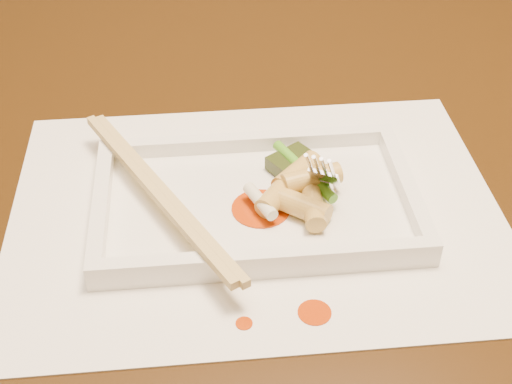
{
  "coord_description": "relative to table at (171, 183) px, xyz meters",
  "views": [
    {
      "loc": [
        0.03,
        -0.61,
        1.13
      ],
      "look_at": [
        0.08,
        -0.17,
        0.77
      ],
      "focal_mm": 50.0,
      "sensor_mm": 36.0,
      "label": 1
    }
  ],
  "objects": [
    {
      "name": "rice_cake_0",
      "position": [
        0.12,
        -0.19,
        0.12
      ],
      "size": [
        0.02,
        0.04,
        0.02
      ],
      "primitive_type": "cylinder",
      "rotation": [
        1.57,
        0.0,
        3.08
      ],
      "color": "tan",
      "rests_on": "plate_base"
    },
    {
      "name": "chopstick_b",
      "position": [
        0.0,
        -0.17,
        0.13
      ],
      "size": [
        0.12,
        0.22,
        0.01
      ],
      "primitive_type": "cube",
      "rotation": [
        0.0,
        0.0,
        0.49
      ],
      "color": "tan",
      "rests_on": "plate_rim_near"
    },
    {
      "name": "sauce_blob_0",
      "position": [
        0.08,
        -0.18,
        0.11
      ],
      "size": [
        0.05,
        0.05,
        0.0
      ],
      "primitive_type": "cylinder",
      "color": "#B73505",
      "rests_on": "plate_base"
    },
    {
      "name": "sauce_splatter_b",
      "position": [
        0.06,
        -0.29,
        0.1
      ],
      "size": [
        0.01,
        0.01,
        0.0
      ],
      "primitive_type": "cylinder",
      "color": "#B73505",
      "rests_on": "placemat"
    },
    {
      "name": "scallion_white",
      "position": [
        0.08,
        -0.18,
        0.12
      ],
      "size": [
        0.02,
        0.04,
        0.01
      ],
      "primitive_type": "cylinder",
      "rotation": [
        1.57,
        0.0,
        0.4
      ],
      "color": "#EAEACC",
      "rests_on": "plate_base"
    },
    {
      "name": "placemat",
      "position": [
        0.08,
        -0.17,
        0.1
      ],
      "size": [
        0.4,
        0.3,
        0.0
      ],
      "primitive_type": "cube",
      "color": "white",
      "rests_on": "table"
    },
    {
      "name": "plate_rim_far",
      "position": [
        0.08,
        -0.1,
        0.12
      ],
      "size": [
        0.26,
        0.01,
        0.01
      ],
      "primitive_type": "cube",
      "color": "white",
      "rests_on": "plate_base"
    },
    {
      "name": "rice_cake_2",
      "position": [
        0.12,
        -0.17,
        0.13
      ],
      "size": [
        0.05,
        0.03,
        0.02
      ],
      "primitive_type": "cylinder",
      "rotation": [
        1.57,
        0.0,
        1.82
      ],
      "color": "tan",
      "rests_on": "plate_base"
    },
    {
      "name": "fork",
      "position": [
        0.15,
        -0.15,
        0.18
      ],
      "size": [
        0.09,
        0.1,
        0.14
      ],
      "primitive_type": null,
      "color": "silver",
      "rests_on": "plate_base"
    },
    {
      "name": "rice_cake_1",
      "position": [
        0.1,
        -0.17,
        0.12
      ],
      "size": [
        0.04,
        0.05,
        0.02
      ],
      "primitive_type": "cylinder",
      "rotation": [
        1.57,
        0.0,
        2.51
      ],
      "color": "tan",
      "rests_on": "plate_base"
    },
    {
      "name": "plate_base",
      "position": [
        0.08,
        -0.17,
        0.11
      ],
      "size": [
        0.26,
        0.16,
        0.01
      ],
      "primitive_type": "cube",
      "color": "white",
      "rests_on": "placemat"
    },
    {
      "name": "rice_cake_3",
      "position": [
        0.11,
        -0.19,
        0.12
      ],
      "size": [
        0.05,
        0.04,
        0.02
      ],
      "primitive_type": "cylinder",
      "rotation": [
        1.57,
        0.0,
        0.92
      ],
      "color": "tan",
      "rests_on": "plate_base"
    },
    {
      "name": "plate_rim_right",
      "position": [
        0.2,
        -0.17,
        0.12
      ],
      "size": [
        0.01,
        0.14,
        0.01
      ],
      "primitive_type": "cube",
      "color": "white",
      "rests_on": "plate_base"
    },
    {
      "name": "rice_cake_4",
      "position": [
        0.11,
        -0.15,
        0.12
      ],
      "size": [
        0.05,
        0.05,
        0.02
      ],
      "primitive_type": "cylinder",
      "rotation": [
        1.57,
        0.0,
        2.38
      ],
      "color": "tan",
      "rests_on": "plate_base"
    },
    {
      "name": "chopstick_a",
      "position": [
        -0.01,
        -0.17,
        0.13
      ],
      "size": [
        0.12,
        0.22,
        0.01
      ],
      "primitive_type": "cube",
      "rotation": [
        0.0,
        0.0,
        0.49
      ],
      "color": "tan",
      "rests_on": "plate_rim_near"
    },
    {
      "name": "sauce_splatter_a",
      "position": [
        0.11,
        -0.28,
        0.1
      ],
      "size": [
        0.02,
        0.02,
        0.0
      ],
      "primitive_type": "cylinder",
      "color": "#B73505",
      "rests_on": "placemat"
    },
    {
      "name": "table",
      "position": [
        0.0,
        0.0,
        0.0
      ],
      "size": [
        1.4,
        0.9,
        0.75
      ],
      "color": "black",
      "rests_on": "ground"
    },
    {
      "name": "veg_piece",
      "position": [
        0.11,
        -0.13,
        0.12
      ],
      "size": [
        0.05,
        0.04,
        0.01
      ],
      "primitive_type": "cube",
      "rotation": [
        0.0,
        0.0,
        0.58
      ],
      "color": "black",
      "rests_on": "plate_base"
    },
    {
      "name": "scallion_green",
      "position": [
        0.12,
        -0.15,
        0.12
      ],
      "size": [
        0.04,
        0.08,
        0.01
      ],
      "primitive_type": "cylinder",
      "rotation": [
        1.57,
        0.0,
        0.43
      ],
      "color": "#3C8C16",
      "rests_on": "plate_base"
    },
    {
      "name": "plate_rim_left",
      "position": [
        -0.05,
        -0.17,
        0.12
      ],
      "size": [
        0.01,
        0.14,
        0.01
      ],
      "primitive_type": "cube",
      "color": "white",
      "rests_on": "plate_base"
    },
    {
      "name": "plate_rim_near",
      "position": [
        0.08,
        -0.24,
        0.12
      ],
      "size": [
        0.26,
        0.01,
        0.01
      ],
      "primitive_type": "cube",
      "color": "white",
      "rests_on": "plate_base"
    }
  ]
}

